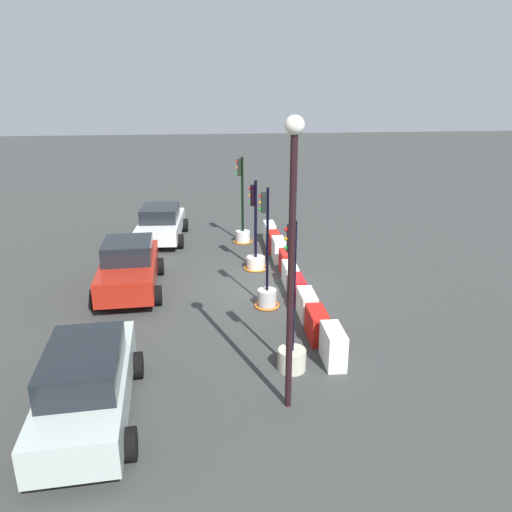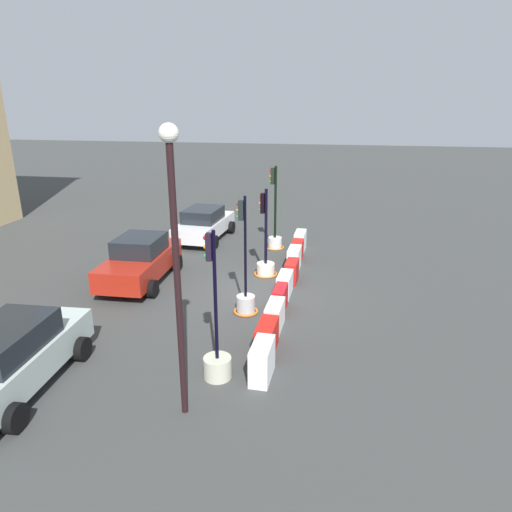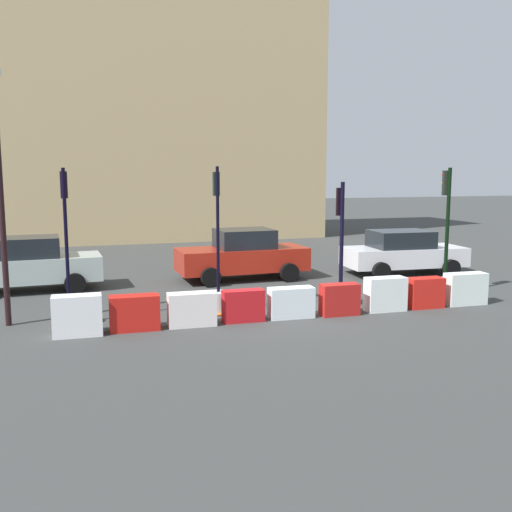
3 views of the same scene
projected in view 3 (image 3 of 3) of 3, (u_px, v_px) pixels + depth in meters
ground_plane at (278, 309)px, 15.28m from camera, size 120.00×120.00×0.00m
traffic_light_0 at (69, 300)px, 13.66m from camera, size 0.68×0.68×3.69m
traffic_light_1 at (218, 291)px, 14.80m from camera, size 0.78×0.78×3.73m
traffic_light_2 at (340, 285)px, 15.75m from camera, size 0.90×0.90×3.33m
traffic_light_3 at (445, 273)px, 16.88m from camera, size 0.84×0.84×3.72m
construction_barrier_0 at (77, 316)px, 12.72m from camera, size 1.07×0.49×0.92m
construction_barrier_1 at (135, 313)px, 13.18m from camera, size 1.13×0.50×0.81m
construction_barrier_2 at (192, 309)px, 13.56m from camera, size 1.13×0.48×0.79m
construction_barrier_3 at (243, 306)px, 13.95m from camera, size 1.02×0.40×0.78m
construction_barrier_4 at (291, 303)px, 14.32m from camera, size 1.14×0.47×0.77m
construction_barrier_5 at (339, 299)px, 14.60m from camera, size 0.99×0.45×0.80m
construction_barrier_6 at (385, 294)px, 15.03m from camera, size 1.07×0.48×0.89m
construction_barrier_7 at (425, 293)px, 15.39m from camera, size 0.97×0.47×0.81m
construction_barrier_8 at (465, 289)px, 15.76m from camera, size 1.16×0.48×0.87m
car_silver_hatchback at (24, 264)px, 17.42m from camera, size 4.48×2.17×1.66m
car_white_van at (403, 252)px, 20.45m from camera, size 4.33×2.33×1.55m
car_red_compact at (242, 255)px, 19.42m from camera, size 4.36×2.24×1.70m
building_main_facade at (164, 100)px, 31.45m from camera, size 17.25×6.42×14.92m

